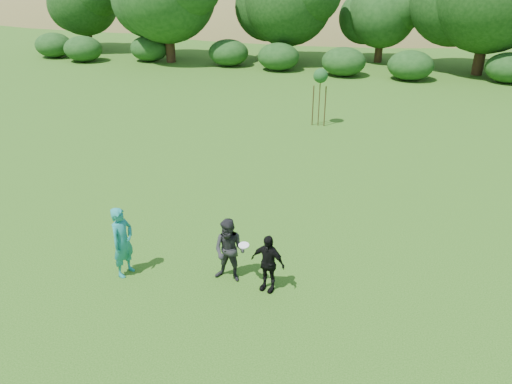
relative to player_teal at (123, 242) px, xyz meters
The scene contains 7 objects.
ground 2.93m from the player_teal, 11.41° to the left, with size 120.00×120.00×0.00m, color #19470C.
player_teal is the anchor object (origin of this frame).
player_grey 2.82m from the player_teal, ahead, with size 0.86×0.67×1.77m, color #262628.
player_black 3.85m from the player_teal, ahead, with size 0.92×0.38×1.57m, color black.
frisbee 3.24m from the player_teal, ahead, with size 0.27×0.27×0.06m.
sapling 14.54m from the player_teal, 76.90° to the left, with size 0.70×0.70×2.85m.
hillside 70.24m from the player_teal, 88.21° to the left, with size 150.00×72.00×52.00m.
Camera 1 is at (3.40, -10.56, 7.77)m, focal length 35.00 mm.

